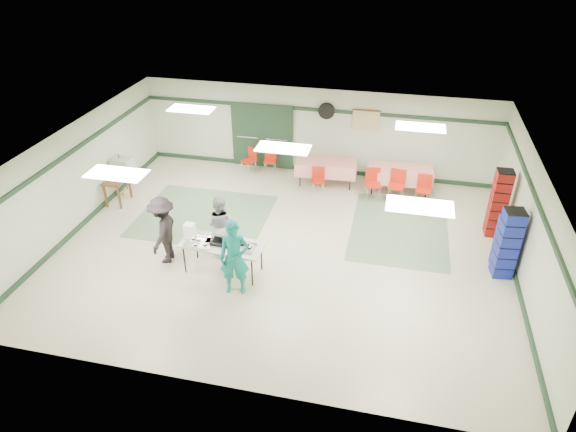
% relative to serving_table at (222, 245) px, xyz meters
% --- Properties ---
extents(floor, '(11.00, 11.00, 0.00)m').
position_rel_serving_table_xyz_m(floor, '(1.14, 1.27, -0.72)').
color(floor, beige).
rests_on(floor, ground).
extents(ceiling, '(11.00, 11.00, 0.00)m').
position_rel_serving_table_xyz_m(ceiling, '(1.14, 1.27, 1.98)').
color(ceiling, silver).
rests_on(ceiling, wall_back).
extents(wall_back, '(11.00, 0.00, 11.00)m').
position_rel_serving_table_xyz_m(wall_back, '(1.14, 5.77, 0.63)').
color(wall_back, beige).
rests_on(wall_back, floor).
extents(wall_front, '(11.00, 0.00, 11.00)m').
position_rel_serving_table_xyz_m(wall_front, '(1.14, -3.23, 0.63)').
color(wall_front, beige).
rests_on(wall_front, floor).
extents(wall_left, '(0.00, 9.00, 9.00)m').
position_rel_serving_table_xyz_m(wall_left, '(-4.36, 1.27, 0.63)').
color(wall_left, beige).
rests_on(wall_left, floor).
extents(wall_right, '(0.00, 9.00, 9.00)m').
position_rel_serving_table_xyz_m(wall_right, '(6.64, 1.27, 0.63)').
color(wall_right, beige).
rests_on(wall_right, floor).
extents(trim_back, '(11.00, 0.06, 0.10)m').
position_rel_serving_table_xyz_m(trim_back, '(1.14, 5.74, 1.33)').
color(trim_back, '#1B3220').
rests_on(trim_back, wall_back).
extents(baseboard_back, '(11.00, 0.06, 0.12)m').
position_rel_serving_table_xyz_m(baseboard_back, '(1.14, 5.74, -0.66)').
color(baseboard_back, '#1B3220').
rests_on(baseboard_back, floor).
extents(trim_left, '(0.06, 9.00, 0.10)m').
position_rel_serving_table_xyz_m(trim_left, '(-4.33, 1.27, 1.33)').
color(trim_left, '#1B3220').
rests_on(trim_left, wall_back).
extents(baseboard_left, '(0.06, 9.00, 0.12)m').
position_rel_serving_table_xyz_m(baseboard_left, '(-4.33, 1.27, -0.66)').
color(baseboard_left, '#1B3220').
rests_on(baseboard_left, floor).
extents(trim_right, '(0.06, 9.00, 0.10)m').
position_rel_serving_table_xyz_m(trim_right, '(6.61, 1.27, 1.33)').
color(trim_right, '#1B3220').
rests_on(trim_right, wall_back).
extents(baseboard_right, '(0.06, 9.00, 0.12)m').
position_rel_serving_table_xyz_m(baseboard_right, '(6.61, 1.27, -0.66)').
color(baseboard_right, '#1B3220').
rests_on(baseboard_right, floor).
extents(green_patch_a, '(3.50, 3.00, 0.01)m').
position_rel_serving_table_xyz_m(green_patch_a, '(-1.36, 2.27, -0.71)').
color(green_patch_a, gray).
rests_on(green_patch_a, floor).
extents(green_patch_b, '(2.50, 3.50, 0.01)m').
position_rel_serving_table_xyz_m(green_patch_b, '(3.94, 2.77, -0.71)').
color(green_patch_b, gray).
rests_on(green_patch_b, floor).
extents(double_door_left, '(0.90, 0.06, 2.10)m').
position_rel_serving_table_xyz_m(double_door_left, '(-1.06, 5.71, 0.33)').
color(double_door_left, gray).
rests_on(double_door_left, floor).
extents(double_door_right, '(0.90, 0.06, 2.10)m').
position_rel_serving_table_xyz_m(double_door_right, '(-0.11, 5.71, 0.33)').
color(double_door_right, gray).
rests_on(double_door_right, floor).
extents(door_frame, '(2.00, 0.03, 2.15)m').
position_rel_serving_table_xyz_m(door_frame, '(-0.59, 5.69, 0.33)').
color(door_frame, '#1B3220').
rests_on(door_frame, floor).
extents(wall_fan, '(0.50, 0.10, 0.50)m').
position_rel_serving_table_xyz_m(wall_fan, '(1.44, 5.71, 1.33)').
color(wall_fan, black).
rests_on(wall_fan, wall_back).
extents(scroll_banner, '(0.80, 0.02, 0.60)m').
position_rel_serving_table_xyz_m(scroll_banner, '(2.64, 5.71, 1.13)').
color(scroll_banner, tan).
rests_on(scroll_banner, wall_back).
extents(serving_table, '(1.97, 0.92, 0.76)m').
position_rel_serving_table_xyz_m(serving_table, '(0.00, 0.00, 0.00)').
color(serving_table, '#B6B5B0').
rests_on(serving_table, floor).
extents(sheet_tray_right, '(0.55, 0.44, 0.02)m').
position_rel_serving_table_xyz_m(sheet_tray_right, '(0.53, -0.04, 0.05)').
color(sheet_tray_right, silver).
rests_on(sheet_tray_right, serving_table).
extents(sheet_tray_mid, '(0.60, 0.47, 0.02)m').
position_rel_serving_table_xyz_m(sheet_tray_mid, '(-0.11, 0.09, 0.05)').
color(sheet_tray_mid, silver).
rests_on(sheet_tray_mid, serving_table).
extents(sheet_tray_left, '(0.67, 0.53, 0.02)m').
position_rel_serving_table_xyz_m(sheet_tray_left, '(-0.51, -0.08, 0.05)').
color(sheet_tray_left, silver).
rests_on(sheet_tray_left, serving_table).
extents(baking_pan, '(0.49, 0.33, 0.08)m').
position_rel_serving_table_xyz_m(baking_pan, '(-0.01, 0.00, 0.08)').
color(baking_pan, black).
rests_on(baking_pan, serving_table).
extents(foam_box_stack, '(0.24, 0.22, 0.36)m').
position_rel_serving_table_xyz_m(foam_box_stack, '(-0.80, 0.09, 0.22)').
color(foam_box_stack, white).
rests_on(foam_box_stack, serving_table).
extents(volunteer_teal, '(0.72, 0.54, 1.78)m').
position_rel_serving_table_xyz_m(volunteer_teal, '(0.50, -0.62, 0.17)').
color(volunteer_teal, '#13827E').
rests_on(volunteer_teal, floor).
extents(volunteer_grey, '(0.79, 0.64, 1.55)m').
position_rel_serving_table_xyz_m(volunteer_grey, '(-0.31, 0.74, 0.06)').
color(volunteer_grey, '#939498').
rests_on(volunteer_grey, floor).
extents(volunteer_dark, '(0.71, 1.14, 1.69)m').
position_rel_serving_table_xyz_m(volunteer_dark, '(-1.47, 0.12, 0.13)').
color(volunteer_dark, black).
rests_on(volunteer_dark, floor).
extents(dining_table_a, '(1.91, 0.94, 0.77)m').
position_rel_serving_table_xyz_m(dining_table_a, '(3.81, 4.92, -0.15)').
color(dining_table_a, red).
rests_on(dining_table_a, floor).
extents(dining_table_b, '(1.86, 0.91, 0.77)m').
position_rel_serving_table_xyz_m(dining_table_b, '(1.61, 4.92, -0.15)').
color(dining_table_b, red).
rests_on(dining_table_b, floor).
extents(chair_a, '(0.49, 0.49, 0.95)m').
position_rel_serving_table_xyz_m(chair_a, '(3.75, 4.36, -0.14)').
color(chair_a, red).
rests_on(chair_a, floor).
extents(chair_b, '(0.51, 0.51, 0.91)m').
position_rel_serving_table_xyz_m(chair_b, '(3.07, 4.35, -0.16)').
color(chair_b, red).
rests_on(chair_b, floor).
extents(chair_c, '(0.43, 0.43, 0.87)m').
position_rel_serving_table_xyz_m(chair_c, '(4.51, 4.35, -0.18)').
color(chair_c, red).
rests_on(chair_c, floor).
extents(chair_d, '(0.44, 0.44, 0.79)m').
position_rel_serving_table_xyz_m(chair_d, '(1.47, 4.34, -0.24)').
color(chair_d, red).
rests_on(chair_d, floor).
extents(chair_loose_a, '(0.42, 0.42, 0.81)m').
position_rel_serving_table_xyz_m(chair_loose_a, '(-0.25, 5.35, -0.22)').
color(chair_loose_a, red).
rests_on(chair_loose_a, floor).
extents(chair_loose_b, '(0.54, 0.54, 0.84)m').
position_rel_serving_table_xyz_m(chair_loose_b, '(-0.86, 5.18, -0.21)').
color(chair_loose_b, red).
rests_on(chair_loose_b, floor).
extents(crate_stack_blue_a, '(0.48, 0.48, 1.70)m').
position_rel_serving_table_xyz_m(crate_stack_blue_a, '(6.29, 1.30, 0.13)').
color(crate_stack_blue_a, navy).
rests_on(crate_stack_blue_a, floor).
extents(crate_stack_red, '(0.41, 0.41, 1.82)m').
position_rel_serving_table_xyz_m(crate_stack_red, '(6.29, 3.07, 0.19)').
color(crate_stack_red, maroon).
rests_on(crate_stack_red, floor).
extents(crate_stack_blue_b, '(0.44, 0.44, 1.37)m').
position_rel_serving_table_xyz_m(crate_stack_blue_b, '(6.29, 1.59, -0.03)').
color(crate_stack_blue_b, navy).
rests_on(crate_stack_blue_b, floor).
extents(printer_table, '(0.54, 0.82, 0.74)m').
position_rel_serving_table_xyz_m(printer_table, '(-4.01, 2.47, -0.09)').
color(printer_table, brown).
rests_on(printer_table, floor).
extents(office_printer, '(0.55, 0.49, 0.42)m').
position_rel_serving_table_xyz_m(office_printer, '(-4.01, 2.93, 0.24)').
color(office_printer, '#A9A8A4').
rests_on(office_printer, printer_table).
extents(broom, '(0.06, 0.21, 1.26)m').
position_rel_serving_table_xyz_m(broom, '(-4.09, 3.03, -0.06)').
color(broom, brown).
rests_on(broom, floor).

